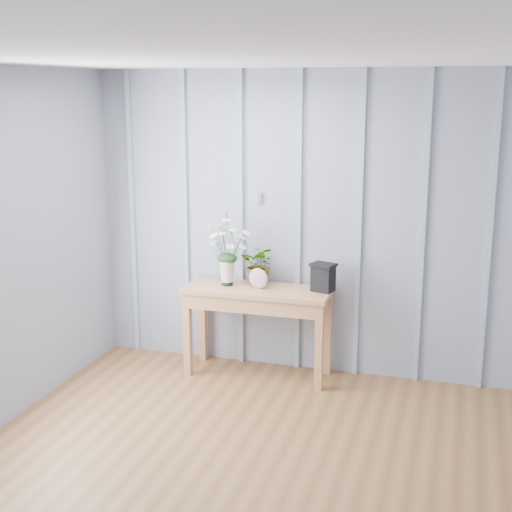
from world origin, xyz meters
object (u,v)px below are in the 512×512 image
(sideboard, at_px, (258,301))
(carved_box, at_px, (323,277))
(felt_disc_vessel, at_px, (258,278))
(daisy_vase, at_px, (227,241))

(sideboard, height_order, carved_box, carved_box)
(sideboard, xyz_separation_m, felt_disc_vessel, (0.01, -0.02, 0.20))
(sideboard, bearing_deg, daisy_vase, 177.68)
(carved_box, bearing_deg, sideboard, -174.00)
(felt_disc_vessel, relative_size, carved_box, 0.75)
(felt_disc_vessel, xyz_separation_m, carved_box, (0.52, 0.07, 0.03))
(sideboard, height_order, felt_disc_vessel, felt_disc_vessel)
(felt_disc_vessel, distance_m, carved_box, 0.53)
(daisy_vase, relative_size, felt_disc_vessel, 3.45)
(daisy_vase, distance_m, felt_disc_vessel, 0.40)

